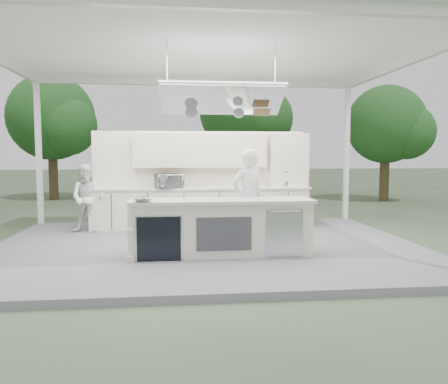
{
  "coord_description": "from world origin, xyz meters",
  "views": [
    {
      "loc": [
        -0.56,
        -8.21,
        1.84
      ],
      "look_at": [
        0.38,
        0.4,
        1.08
      ],
      "focal_mm": 35.0,
      "sensor_mm": 36.0,
      "label": 1
    }
  ],
  "objects": [
    {
      "name": "ground",
      "position": [
        0.0,
        0.0,
        0.0
      ],
      "size": [
        90.0,
        90.0,
        0.0
      ],
      "primitive_type": "plane",
      "color": "#49583C",
      "rests_on": "ground"
    },
    {
      "name": "stage_deck",
      "position": [
        0.0,
        0.0,
        0.06
      ],
      "size": [
        8.0,
        6.0,
        0.12
      ],
      "primitive_type": "cube",
      "color": "#5D5D62",
      "rests_on": "ground"
    },
    {
      "name": "bowl_small",
      "position": [
        -1.1,
        -1.15,
        1.11
      ],
      "size": [
        0.28,
        0.28,
        0.08
      ],
      "primitive_type": "imported",
      "rotation": [
        0.0,
        0.0,
        0.1
      ],
      "color": "#ACAEB3",
      "rests_on": "demo_island"
    },
    {
      "name": "toaster_oven",
      "position": [
        -0.73,
        1.7,
        1.23
      ],
      "size": [
        0.68,
        0.59,
        0.32
      ],
      "primitive_type": "imported",
      "rotation": [
        0.0,
        0.0,
        0.41
      ],
      "color": "#BBBEC2",
      "rests_on": "back_counter"
    },
    {
      "name": "demo_island",
      "position": [
        0.18,
        -0.91,
        0.6
      ],
      "size": [
        3.1,
        0.79,
        0.95
      ],
      "color": "white",
      "rests_on": "stage_deck"
    },
    {
      "name": "tent",
      "position": [
        0.0,
        -0.01,
        3.71
      ],
      "size": [
        8.2,
        6.2,
        3.86
      ],
      "color": "white",
      "rests_on": "ground"
    },
    {
      "name": "tree_cluster",
      "position": [
        -0.16,
        9.77,
        3.29
      ],
      "size": [
        19.55,
        9.4,
        5.85
      ],
      "color": "#4B3C25",
      "rests_on": "ground"
    },
    {
      "name": "bowl_large",
      "position": [
        -1.1,
        -1.15,
        1.11
      ],
      "size": [
        0.41,
        0.41,
        0.08
      ],
      "primitive_type": "imported",
      "rotation": [
        0.0,
        0.0,
        -0.43
      ],
      "color": "#B5B8BD",
      "rests_on": "demo_island"
    },
    {
      "name": "sous_chef",
      "position": [
        -2.5,
        1.55,
        0.87
      ],
      "size": [
        0.79,
        0.64,
        1.49
      ],
      "primitive_type": "imported",
      "rotation": [
        0.0,
        0.0,
        -0.11
      ],
      "color": "silver",
      "rests_on": "stage_deck"
    },
    {
      "name": "back_wall_unit",
      "position": [
        0.44,
        2.11,
        1.57
      ],
      "size": [
        5.05,
        0.48,
        2.25
      ],
      "color": "white",
      "rests_on": "stage_deck"
    },
    {
      "name": "back_counter",
      "position": [
        0.0,
        1.9,
        0.6
      ],
      "size": [
        5.08,
        0.72,
        0.95
      ],
      "color": "white",
      "rests_on": "stage_deck"
    },
    {
      "name": "head_chef",
      "position": [
        0.75,
        -0.22,
        1.02
      ],
      "size": [
        0.78,
        0.67,
        1.81
      ],
      "primitive_type": "imported",
      "rotation": [
        0.0,
        0.0,
        3.57
      ],
      "color": "white",
      "rests_on": "stage_deck"
    }
  ]
}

